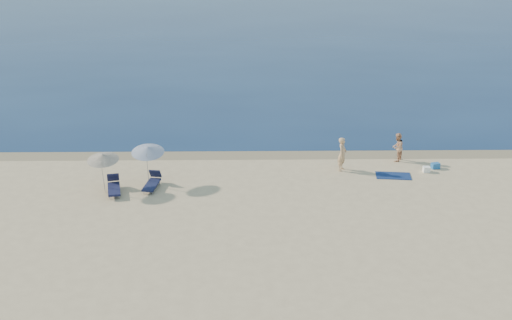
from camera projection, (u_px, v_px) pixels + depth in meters
The scene contains 10 objects.
wet_sand_strip at pixel (306, 154), 37.84m from camera, with size 240.00×1.60×0.00m, color #847254.
person_left at pixel (342, 154), 35.25m from camera, with size 0.69×0.45×1.90m, color tan.
person_right at pixel (397, 147), 36.61m from camera, with size 0.81×0.63×1.66m, color tan.
beach_towel at pixel (393, 176), 34.79m from camera, with size 1.87×1.04×0.03m, color #0F204C.
white_bag at pixel (426, 169), 35.28m from camera, with size 0.36×0.31×0.31m, color white.
blue_cooler at pixel (435, 166), 35.77m from camera, with size 0.44×0.31×0.31m, color #2063AE.
umbrella_near at pixel (148, 150), 33.18m from camera, with size 1.85×1.87×2.25m.
umbrella_far at pixel (103, 157), 32.29m from camera, with size 1.62×1.65×2.18m.
lounger_left at pixel (114, 187), 32.68m from camera, with size 0.99×1.94×0.82m.
lounger_right at pixel (152, 183), 33.20m from camera, with size 0.84×1.87×0.80m.
Camera 1 is at (-3.45, -15.91, 13.50)m, focal length 45.00 mm.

